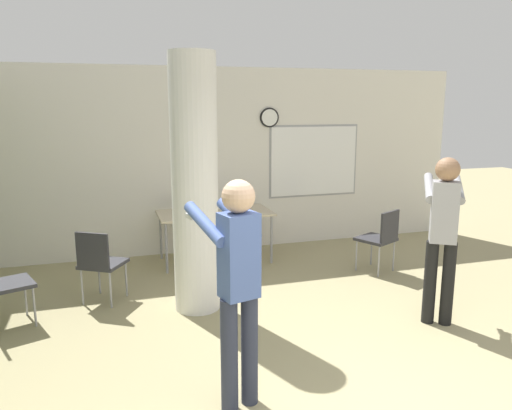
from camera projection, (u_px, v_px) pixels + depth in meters
wall_back at (219, 161)px, 7.68m from camera, size 8.00×0.15×2.80m
support_pillar at (195, 186)px, 5.37m from camera, size 0.50×0.50×2.80m
folding_table at (215, 215)px, 7.18m from camera, size 1.62×0.79×0.73m
bottle_on_table at (185, 205)px, 7.19m from camera, size 0.08×0.08×0.26m
chair_mid_room at (381, 236)px, 6.74m from camera, size 0.59×0.59×0.87m
chair_near_pillar at (100, 261)px, 5.68m from camera, size 0.60×0.60×0.87m
chair_by_left_wall at (1, 280)px, 5.06m from camera, size 0.57×0.57×0.87m
person_playing_front at (237, 277)px, 3.64m from camera, size 0.51×0.69×1.75m
person_playing_side at (443, 227)px, 5.08m from camera, size 0.61×0.72×1.75m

